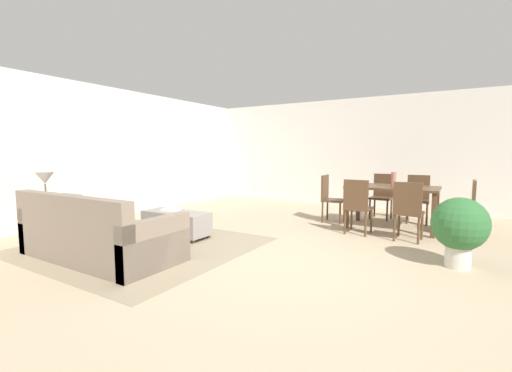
% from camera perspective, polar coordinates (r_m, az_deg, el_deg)
% --- Properties ---
extents(ground_plane, '(10.80, 10.80, 0.00)m').
position_cam_1_polar(ground_plane, '(4.25, 4.70, -13.02)').
color(ground_plane, tan).
extents(wall_back, '(9.00, 0.12, 2.70)m').
position_cam_1_polar(wall_back, '(8.79, 19.59, 5.31)').
color(wall_back, silver).
rests_on(wall_back, ground_plane).
extents(wall_left, '(0.12, 11.00, 2.70)m').
position_cam_1_polar(wall_left, '(7.51, -25.72, 5.06)').
color(wall_left, silver).
rests_on(wall_left, ground_plane).
extents(area_rug, '(3.00, 2.80, 0.01)m').
position_cam_1_polar(area_rug, '(5.28, -18.52, -9.51)').
color(area_rug, gray).
rests_on(area_rug, ground_plane).
extents(couch, '(2.17, 0.98, 0.86)m').
position_cam_1_polar(couch, '(4.83, -25.24, -7.73)').
color(couch, gray).
rests_on(couch, ground_plane).
extents(ottoman_table, '(1.14, 0.46, 0.41)m').
position_cam_1_polar(ottoman_table, '(5.63, -13.36, -6.00)').
color(ottoman_table, gray).
rests_on(ottoman_table, ground_plane).
extents(side_table, '(0.40, 0.40, 0.55)m').
position_cam_1_polar(side_table, '(6.03, -31.86, -4.01)').
color(side_table, brown).
rests_on(side_table, ground_plane).
extents(table_lamp, '(0.26, 0.26, 0.52)m').
position_cam_1_polar(table_lamp, '(5.98, -32.13, 0.94)').
color(table_lamp, brown).
rests_on(table_lamp, side_table).
extents(dining_table, '(1.51, 0.93, 0.76)m').
position_cam_1_polar(dining_table, '(6.50, 22.07, -0.89)').
color(dining_table, '#513823').
rests_on(dining_table, ground_plane).
extents(dining_chair_near_left, '(0.42, 0.42, 0.92)m').
position_cam_1_polar(dining_chair_near_left, '(5.82, 16.76, -2.86)').
color(dining_chair_near_left, '#513823').
rests_on(dining_chair_near_left, ground_plane).
extents(dining_chair_near_right, '(0.42, 0.42, 0.92)m').
position_cam_1_polar(dining_chair_near_right, '(5.63, 24.35, -3.42)').
color(dining_chair_near_right, '#513823').
rests_on(dining_chair_near_right, ground_plane).
extents(dining_chair_far_left, '(0.42, 0.42, 0.92)m').
position_cam_1_polar(dining_chair_far_left, '(7.42, 20.58, -1.18)').
color(dining_chair_far_left, '#513823').
rests_on(dining_chair_far_left, ground_plane).
extents(dining_chair_far_right, '(0.43, 0.43, 0.92)m').
position_cam_1_polar(dining_chair_far_right, '(7.28, 25.72, -1.51)').
color(dining_chair_far_right, '#513823').
rests_on(dining_chair_far_right, ground_plane).
extents(dining_chair_head_east, '(0.40, 0.40, 0.92)m').
position_cam_1_polar(dining_chair_head_east, '(6.43, 32.01, -2.69)').
color(dining_chair_head_east, '#513823').
rests_on(dining_chair_head_east, ground_plane).
extents(dining_chair_head_west, '(0.42, 0.42, 0.92)m').
position_cam_1_polar(dining_chair_head_west, '(6.76, 12.34, -1.58)').
color(dining_chair_head_west, '#513823').
rests_on(dining_chair_head_west, ground_plane).
extents(vase_centerpiece, '(0.08, 0.08, 0.25)m').
position_cam_1_polar(vase_centerpiece, '(6.45, 22.24, 1.06)').
color(vase_centerpiece, '#B26659').
rests_on(vase_centerpiece, dining_table).
extents(book_on_ottoman, '(0.28, 0.22, 0.03)m').
position_cam_1_polar(book_on_ottoman, '(5.70, -14.21, -3.89)').
color(book_on_ottoman, silver).
rests_on(book_on_ottoman, ottoman_table).
extents(potted_plant, '(0.63, 0.63, 0.84)m').
position_cam_1_polar(potted_plant, '(4.66, 31.21, -5.86)').
color(potted_plant, beige).
rests_on(potted_plant, ground_plane).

